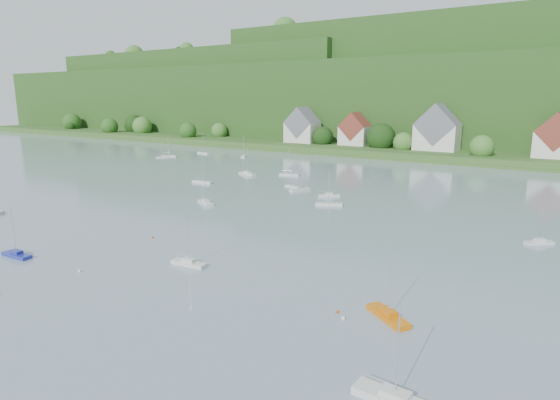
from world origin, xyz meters
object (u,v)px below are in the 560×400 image
object	(u,v)px
near_sailboat_1	(17,254)
near_sailboat_4	(395,399)
near_sailboat_5	(388,315)
near_sailboat_3	(189,263)

from	to	relation	value
near_sailboat_1	near_sailboat_4	world-z (taller)	near_sailboat_4
near_sailboat_4	near_sailboat_1	bearing A→B (deg)	-178.74
near_sailboat_5	near_sailboat_1	bearing A→B (deg)	-133.26
near_sailboat_1	near_sailboat_4	size ratio (longest dim) A/B	0.81
near_sailboat_1	near_sailboat_5	size ratio (longest dim) A/B	0.90
near_sailboat_1	near_sailboat_3	world-z (taller)	near_sailboat_3
near_sailboat_3	near_sailboat_1	bearing A→B (deg)	-159.68
near_sailboat_1	near_sailboat_3	size ratio (longest dim) A/B	0.99
near_sailboat_3	near_sailboat_5	xyz separation A→B (m)	(29.42, -0.30, 0.02)
near_sailboat_1	near_sailboat_5	bearing A→B (deg)	8.14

